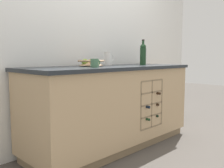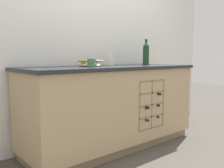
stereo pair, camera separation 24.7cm
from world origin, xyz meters
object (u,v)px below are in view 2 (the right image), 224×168
at_px(fruit_bowl, 91,62).
at_px(standing_wine_bottle, 146,54).
at_px(white_pitcher, 110,58).
at_px(ceramic_mug, 92,63).

relative_size(fruit_bowl, standing_wine_bottle, 0.92).
distance_m(fruit_bowl, standing_wine_bottle, 0.76).
xyz_separation_m(fruit_bowl, standing_wine_bottle, (0.74, -0.12, 0.10)).
relative_size(fruit_bowl, white_pitcher, 1.78).
bearing_deg(ceramic_mug, standing_wine_bottle, 7.39).
height_order(fruit_bowl, ceramic_mug, same).
bearing_deg(white_pitcher, fruit_bowl, -165.71).
height_order(white_pitcher, ceramic_mug, white_pitcher).
distance_m(fruit_bowl, white_pitcher, 0.36).
bearing_deg(fruit_bowl, ceramic_mug, -123.64).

